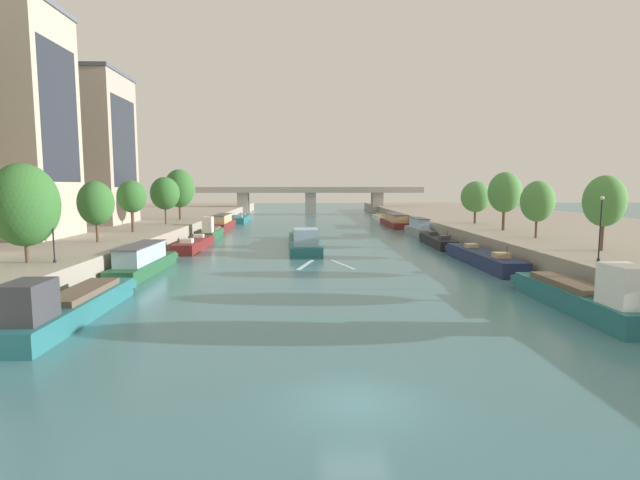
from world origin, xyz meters
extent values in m
plane|color=#42757F|center=(0.00, 0.00, 0.00)|extent=(400.00, 400.00, 0.00)
cube|color=gray|center=(-35.73, 55.00, 1.12)|extent=(36.00, 170.00, 2.24)
cube|color=gray|center=(35.73, 55.00, 1.12)|extent=(36.00, 170.00, 2.24)
cube|color=#23666B|center=(-1.83, 44.46, 0.50)|extent=(4.23, 19.01, 1.00)
cube|color=#23666B|center=(-2.18, 54.25, 0.60)|extent=(3.41, 1.34, 0.86)
cube|color=#23666B|center=(-1.83, 44.46, 1.03)|extent=(4.30, 19.02, 0.06)
cube|color=#9EBCD6|center=(-1.60, 38.04, 1.98)|extent=(2.80, 3.87, 1.84)
cube|color=black|center=(-1.66, 39.94, 2.26)|extent=(2.13, 0.11, 0.52)
cube|color=brown|center=(-1.90, 46.35, 1.24)|extent=(3.12, 9.92, 0.36)
cylinder|color=#232328|center=(-1.09, 38.81, 1.61)|extent=(0.07, 0.07, 1.10)
cube|color=silver|center=(1.92, 30.78, 0.01)|extent=(2.20, 5.82, 0.03)
cube|color=silver|center=(-1.68, 30.65, 0.01)|extent=(1.79, 5.91, 0.03)
cube|color=#23666B|center=(-15.16, 11.40, 0.58)|extent=(2.52, 13.35, 1.16)
cube|color=#23666B|center=(-15.21, 18.41, 0.69)|extent=(2.30, 1.26, 0.94)
cube|color=#23666B|center=(-15.16, 11.40, 1.19)|extent=(2.57, 13.35, 0.06)
cube|color=#38383D|center=(-15.12, 6.87, 2.19)|extent=(1.83, 2.68, 1.95)
cube|color=black|center=(-15.13, 8.21, 2.48)|extent=(1.45, 0.04, 0.55)
cube|color=brown|center=(-15.17, 12.73, 1.40)|extent=(1.94, 6.95, 0.36)
cylinder|color=#232328|center=(-14.76, 7.41, 1.77)|extent=(0.07, 0.07, 1.10)
cube|color=#235633|center=(-16.06, 26.74, 0.52)|extent=(2.60, 12.25, 1.04)
cube|color=#235633|center=(-16.00, 33.21, 0.63)|extent=(2.36, 1.25, 0.89)
cube|color=#235633|center=(-16.06, 26.74, 1.07)|extent=(2.65, 12.25, 0.06)
cube|color=#9EBCD6|center=(-16.07, 26.13, 1.83)|extent=(2.11, 7.85, 1.45)
cube|color=#4C4C51|center=(-16.07, 26.13, 2.59)|extent=(2.26, 8.08, 0.08)
cylinder|color=#232328|center=(-15.73, 23.07, 1.65)|extent=(0.07, 0.07, 1.10)
cube|color=maroon|center=(-15.16, 42.66, 0.57)|extent=(2.62, 11.87, 1.14)
cube|color=maroon|center=(-15.06, 48.93, 0.68)|extent=(2.32, 1.28, 0.94)
cube|color=maroon|center=(-15.16, 42.66, 1.17)|extent=(2.67, 11.87, 0.06)
cube|color=white|center=(-15.12, 45.26, 1.40)|extent=(1.23, 0.92, 0.40)
cube|color=white|center=(-15.21, 39.35, 1.44)|extent=(1.35, 1.12, 0.48)
cylinder|color=#232328|center=(-14.85, 39.11, 1.75)|extent=(0.07, 0.07, 1.10)
cube|color=#235633|center=(-15.28, 55.42, 0.57)|extent=(1.84, 9.92, 1.14)
cube|color=#235633|center=(-15.34, 60.72, 0.69)|extent=(1.66, 1.26, 0.94)
cube|color=#235633|center=(-15.28, 55.42, 1.17)|extent=(1.87, 9.92, 0.06)
cube|color=beige|center=(-15.25, 52.05, 2.29)|extent=(1.32, 1.99, 2.18)
cube|color=black|center=(-15.26, 53.05, 2.62)|extent=(1.04, 0.04, 0.61)
cube|color=brown|center=(-15.29, 56.41, 1.38)|extent=(1.41, 5.16, 0.36)
cylinder|color=#232328|center=(-14.99, 52.45, 1.75)|extent=(0.07, 0.07, 1.10)
cube|color=maroon|center=(-16.06, 69.73, 0.64)|extent=(2.52, 13.27, 1.27)
cube|color=maroon|center=(-16.07, 76.72, 0.76)|extent=(2.37, 1.27, 1.01)
cube|color=maroon|center=(-16.06, 69.73, 1.30)|extent=(2.57, 13.27, 0.06)
cube|color=tan|center=(-16.05, 69.07, 2.00)|extent=(2.06, 8.50, 1.33)
cube|color=#4C4C51|center=(-16.05, 69.07, 2.70)|extent=(2.22, 8.75, 0.08)
cylinder|color=#232328|center=(-15.67, 65.75, 1.88)|extent=(0.07, 0.07, 1.10)
cube|color=#23666B|center=(-15.32, 88.60, 0.58)|extent=(3.11, 15.69, 1.16)
cube|color=#23666B|center=(-15.49, 96.77, 0.70)|extent=(2.68, 1.30, 0.95)
cube|color=#23666B|center=(-15.32, 88.60, 1.19)|extent=(3.16, 15.69, 0.06)
cube|color=#9EBCD6|center=(-15.39, 92.04, 1.42)|extent=(1.41, 0.93, 0.40)
cube|color=#9EBCD6|center=(-15.23, 84.22, 1.46)|extent=(1.56, 1.13, 0.48)
cylinder|color=#232328|center=(-14.81, 83.92, 1.77)|extent=(0.07, 0.07, 1.10)
cube|color=#23666B|center=(15.20, 12.50, 0.64)|extent=(2.55, 12.36, 1.27)
cube|color=#23666B|center=(15.11, 19.01, 0.76)|extent=(2.28, 1.29, 1.01)
cube|color=#23666B|center=(15.20, 12.50, 1.30)|extent=(2.60, 12.36, 0.06)
cube|color=white|center=(15.26, 8.31, 2.45)|extent=(1.82, 2.49, 2.23)
cube|color=black|center=(15.24, 9.56, 2.78)|extent=(1.43, 0.05, 0.62)
cube|color=brown|center=(15.18, 13.74, 1.51)|extent=(1.95, 6.43, 0.36)
cylinder|color=#232328|center=(15.61, 8.81, 1.88)|extent=(0.07, 0.07, 1.10)
cube|color=#1E284C|center=(15.62, 29.72, 0.65)|extent=(2.81, 14.60, 1.30)
cube|color=#1E284C|center=(15.45, 37.34, 0.78)|extent=(2.39, 1.32, 1.02)
cube|color=#1E284C|center=(15.62, 29.72, 1.33)|extent=(2.86, 14.60, 0.06)
cube|color=tan|center=(15.55, 32.92, 1.56)|extent=(1.26, 0.93, 0.40)
cube|color=tan|center=(15.71, 25.65, 1.60)|extent=(1.39, 1.13, 0.48)
cylinder|color=#232328|center=(16.09, 25.36, 1.91)|extent=(0.07, 0.07, 1.10)
cube|color=black|center=(15.40, 44.99, 0.57)|extent=(2.53, 11.51, 1.15)
cube|color=black|center=(15.57, 51.06, 0.69)|extent=(2.13, 1.30, 0.94)
cube|color=black|center=(15.40, 44.99, 1.18)|extent=(2.57, 11.52, 0.06)
cube|color=#38383D|center=(15.47, 47.51, 1.41)|extent=(1.13, 0.93, 0.40)
cube|color=#38383D|center=(15.31, 41.78, 1.45)|extent=(1.25, 1.13, 0.48)
cylinder|color=#232328|center=(15.63, 41.54, 1.76)|extent=(0.07, 0.07, 1.10)
cube|color=gray|center=(16.01, 58.40, 0.57)|extent=(2.21, 9.36, 1.14)
cube|color=gray|center=(15.92, 63.41, 0.68)|extent=(1.96, 1.27, 0.94)
cube|color=gray|center=(16.01, 58.40, 1.17)|extent=(2.25, 9.36, 0.06)
cube|color=#9EBCD6|center=(16.02, 57.94, 1.94)|extent=(1.78, 6.00, 1.47)
cube|color=#4C4C51|center=(16.02, 57.94, 2.71)|extent=(1.90, 6.18, 0.08)
cylinder|color=#232328|center=(16.37, 55.61, 1.75)|extent=(0.07, 0.07, 1.10)
cube|color=maroon|center=(15.44, 74.92, 0.52)|extent=(3.23, 15.12, 1.04)
cube|color=maroon|center=(15.42, 82.83, 0.62)|extent=(3.04, 1.23, 0.88)
cube|color=maroon|center=(15.44, 74.92, 1.07)|extent=(3.30, 15.12, 0.06)
cube|color=tan|center=(15.44, 74.17, 1.77)|extent=(2.65, 9.68, 1.33)
cube|color=#4C4C51|center=(15.44, 74.17, 2.47)|extent=(2.84, 9.97, 0.08)
cylinder|color=#232328|center=(15.93, 70.39, 1.65)|extent=(0.07, 0.07, 1.10)
cube|color=silver|center=(15.34, 90.37, 0.52)|extent=(2.42, 12.28, 1.05)
cube|color=silver|center=(15.18, 96.84, 0.63)|extent=(2.04, 1.27, 0.89)
cube|color=silver|center=(15.34, 90.37, 1.08)|extent=(2.46, 12.28, 0.06)
cube|color=tan|center=(15.27, 93.06, 1.31)|extent=(1.08, 0.93, 0.40)
cube|color=tan|center=(15.42, 86.95, 1.35)|extent=(1.19, 1.13, 0.48)
cylinder|color=#232328|center=(15.75, 86.71, 1.66)|extent=(0.07, 0.07, 1.10)
cylinder|color=brown|center=(-21.61, 18.62, 3.50)|extent=(0.29, 0.29, 2.52)
ellipsoid|color=#336B2D|center=(-21.61, 18.62, 6.38)|extent=(4.72, 4.72, 5.88)
cylinder|color=brown|center=(-22.00, 31.54, 3.56)|extent=(0.26, 0.26, 2.63)
ellipsoid|color=#336B2D|center=(-22.00, 31.54, 6.05)|extent=(3.41, 3.41, 4.27)
cylinder|color=brown|center=(-22.12, 41.87, 3.82)|extent=(0.37, 0.37, 3.16)
ellipsoid|color=#336B2D|center=(-22.12, 41.87, 6.44)|extent=(3.38, 3.38, 3.80)
cylinder|color=brown|center=(-21.40, 53.21, 3.81)|extent=(0.25, 0.25, 3.13)
ellipsoid|color=#336B2D|center=(-21.40, 53.21, 6.64)|extent=(4.04, 4.04, 4.60)
cylinder|color=brown|center=(-21.85, 63.08, 3.91)|extent=(0.40, 0.40, 3.35)
ellipsoid|color=#336B2D|center=(-21.85, 63.08, 7.27)|extent=(4.76, 4.76, 6.11)
cylinder|color=brown|center=(23.46, 23.62, 3.75)|extent=(0.25, 0.25, 3.02)
ellipsoid|color=#4C8942|center=(23.46, 23.62, 6.45)|extent=(3.38, 3.38, 4.30)
cylinder|color=brown|center=(22.66, 33.75, 3.58)|extent=(0.25, 0.25, 2.68)
ellipsoid|color=#4C8942|center=(22.66, 33.75, 6.10)|extent=(3.45, 3.45, 4.27)
cylinder|color=brown|center=(22.88, 42.70, 3.90)|extent=(0.37, 0.37, 3.31)
ellipsoid|color=#4C8942|center=(22.88, 42.70, 6.91)|extent=(4.01, 4.01, 4.94)
cylinder|color=brown|center=(23.16, 53.55, 3.56)|extent=(0.35, 0.35, 2.64)
ellipsoid|color=#4C8942|center=(23.16, 53.55, 6.11)|extent=(4.24, 4.24, 4.47)
cylinder|color=black|center=(-19.67, 18.58, 4.18)|extent=(0.11, 0.11, 3.87)
sphere|color=#EAE5C6|center=(-19.67, 18.58, 6.25)|extent=(0.28, 0.28, 0.28)
cylinder|color=black|center=(-19.67, 18.58, 2.34)|extent=(0.22, 0.22, 0.20)
cylinder|color=black|center=(19.72, 17.96, 4.47)|extent=(0.11, 0.11, 4.47)
sphere|color=#EAE5C6|center=(19.72, 17.96, 6.85)|extent=(0.28, 0.28, 0.28)
cylinder|color=black|center=(19.72, 17.96, 2.34)|extent=(0.22, 0.22, 0.20)
cube|color=#B2A38E|center=(-33.38, 36.21, 14.01)|extent=(12.37, 9.78, 23.53)
cube|color=#232833|center=(-27.18, 36.21, 15.18)|extent=(0.04, 7.82, 14.12)
cube|color=#A89989|center=(-33.38, 55.82, 12.79)|extent=(11.40, 11.26, 21.10)
cube|color=#4C515B|center=(-33.38, 55.82, 23.59)|extent=(11.74, 11.60, 0.50)
cube|color=#232833|center=(-27.66, 55.82, 13.84)|extent=(0.04, 9.01, 12.66)
cube|color=#9E998E|center=(0.00, 112.73, 6.12)|extent=(59.46, 4.40, 0.60)
cube|color=#9E998E|center=(0.00, 110.73, 6.87)|extent=(59.46, 0.30, 0.90)
cube|color=#9E998E|center=(0.00, 114.73, 6.87)|extent=(59.46, 0.30, 0.90)
cube|color=#9E998E|center=(-17.73, 112.73, 2.91)|extent=(2.80, 3.60, 5.82)
cube|color=#9E998E|center=(0.00, 112.73, 2.91)|extent=(2.80, 3.60, 5.82)
cube|color=#9E998E|center=(17.73, 112.73, 2.91)|extent=(2.80, 3.60, 5.82)
camera|label=1|loc=(-1.81, -16.57, 7.76)|focal=27.37mm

